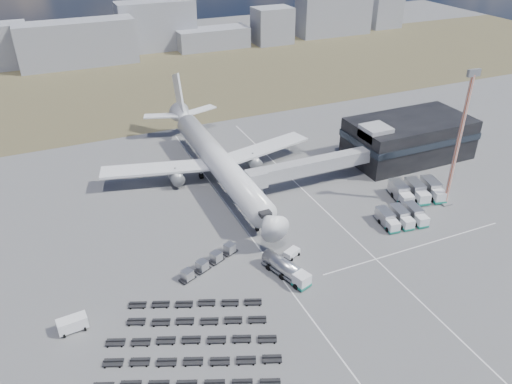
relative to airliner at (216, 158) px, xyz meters
name	(u,v)px	position (x,y,z in m)	size (l,w,h in m)	color
ground	(277,256)	(0.00, -32.38, -5.29)	(420.00, 420.00, 0.00)	#565659
grass_strip	(143,83)	(0.00, 77.62, -5.29)	(420.00, 90.00, 0.01)	brown
lane_markings	(316,235)	(9.77, -29.38, -5.29)	(47.12, 110.00, 0.01)	silver
terminal	(408,138)	(47.77, -8.41, -0.04)	(30.40, 16.40, 11.00)	black
jet_bridge	(302,168)	(15.90, -11.95, -0.24)	(30.30, 3.80, 7.05)	#939399
airliner	(216,158)	(0.00, 0.00, 0.00)	(51.59, 64.53, 17.62)	silver
skyline	(128,33)	(4.14, 117.49, 3.93)	(293.74, 24.68, 24.20)	gray
fuel_tanker	(286,269)	(-1.06, -38.00, -3.70)	(5.41, 10.11, 3.18)	silver
pushback_tug	(292,253)	(2.43, -33.47, -4.61)	(2.94, 1.65, 1.36)	silver
utility_van	(73,324)	(-35.99, -36.32, -4.14)	(4.33, 1.96, 2.31)	silver
catering_truck	(230,170)	(3.46, -0.10, -3.67)	(5.23, 7.48, 3.18)	silver
service_trucks_near	(402,217)	(27.58, -32.58, -3.86)	(9.43, 7.59, 2.64)	silver
service_trucks_far	(417,191)	(36.90, -25.84, -3.60)	(11.67, 9.76, 3.12)	silver
uld_row	(209,261)	(-12.20, -30.09, -4.22)	(12.53, 6.83, 1.80)	black
baggage_dollies	(191,342)	(-20.55, -46.00, -4.96)	(28.67, 24.75, 0.67)	black
floodlight_mast	(459,141)	(40.95, -30.33, 9.33)	(2.73, 2.25, 29.17)	#D04A21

